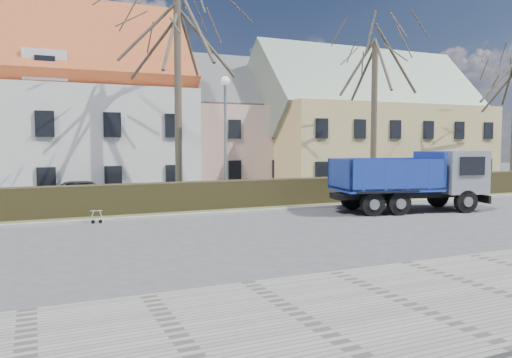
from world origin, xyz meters
name	(u,v)px	position (x,y,z in m)	size (l,w,h in m)	color
ground	(294,229)	(0.00, 0.00, 0.00)	(120.00, 120.00, 0.00)	#434345
sidewalk_near	(486,289)	(0.00, -8.50, 0.04)	(80.00, 5.00, 0.08)	gray
curb_far	(246,211)	(0.00, 4.60, 0.06)	(80.00, 0.30, 0.12)	gray
grass_strip	(233,208)	(0.00, 6.20, 0.05)	(80.00, 3.00, 0.10)	#424929
hedge	(234,196)	(0.00, 6.00, 0.65)	(60.00, 0.90, 1.30)	black
building_pink	(215,132)	(4.00, 20.00, 4.00)	(10.80, 8.80, 8.00)	#C8A08D
building_yellow	(369,129)	(16.00, 17.00, 4.25)	(18.80, 10.80, 8.50)	tan
tree_1	(178,79)	(-2.00, 8.50, 6.33)	(9.20, 9.20, 12.65)	#423A2E
tree_2	(374,104)	(10.00, 8.50, 5.50)	(8.00, 8.00, 11.00)	#423A2E
dump_truck	(404,180)	(6.85, 2.09, 1.45)	(7.25, 2.69, 2.90)	navy
streetlight	(225,141)	(-0.06, 7.00, 3.23)	(0.51, 0.51, 6.47)	gray
cart_frame	(92,216)	(-6.68, 4.23, 0.29)	(0.64, 0.37, 0.59)	silver
parked_car_a	(85,192)	(-6.31, 10.66, 0.66)	(1.55, 3.86, 1.32)	black
parked_car_b	(430,179)	(16.36, 10.45, 0.66)	(1.86, 4.57, 1.33)	black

